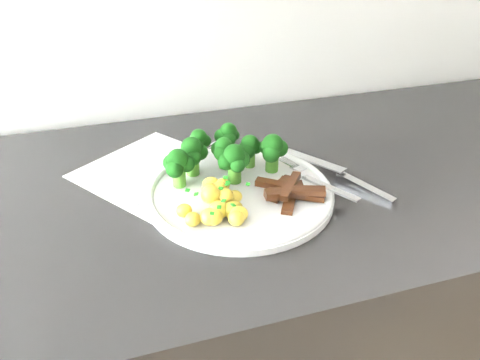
% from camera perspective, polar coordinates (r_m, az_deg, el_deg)
% --- Properties ---
extents(counter, '(2.46, 0.61, 0.92)m').
position_cam_1_polar(counter, '(1.10, 2.76, -20.87)').
color(counter, black).
rests_on(counter, ground).
extents(recipe_paper, '(0.36, 0.38, 0.00)m').
position_cam_1_polar(recipe_paper, '(0.79, -8.39, 0.19)').
color(recipe_paper, silver).
rests_on(recipe_paper, counter).
extents(plate, '(0.30, 0.30, 0.02)m').
position_cam_1_polar(plate, '(0.73, 0.00, -1.44)').
color(plate, white).
rests_on(plate, counter).
extents(broccoli, '(0.21, 0.13, 0.07)m').
position_cam_1_polar(broccoli, '(0.76, -2.16, 3.56)').
color(broccoli, '#366E1C').
rests_on(broccoli, plate).
extents(potatoes, '(0.12, 0.12, 0.04)m').
position_cam_1_polar(potatoes, '(0.67, -2.68, -2.90)').
color(potatoes, gold).
rests_on(potatoes, plate).
extents(beef_strips, '(0.10, 0.10, 0.03)m').
position_cam_1_polar(beef_strips, '(0.72, 5.94, -1.31)').
color(beef_strips, black).
rests_on(beef_strips, plate).
extents(fork, '(0.08, 0.17, 0.02)m').
position_cam_1_polar(fork, '(0.75, 9.81, -0.11)').
color(fork, '#BABBBF').
rests_on(fork, plate).
extents(knife, '(0.12, 0.21, 0.02)m').
position_cam_1_polar(knife, '(0.78, 13.55, 0.02)').
color(knife, '#BABBBF').
rests_on(knife, plate).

